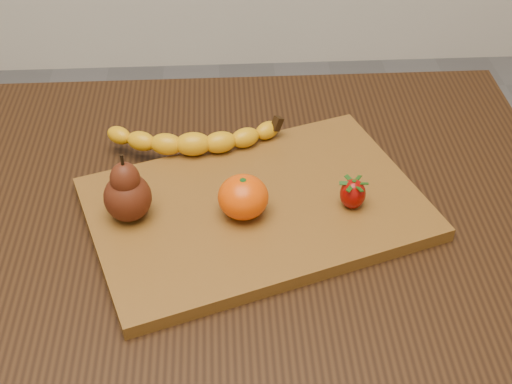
{
  "coord_description": "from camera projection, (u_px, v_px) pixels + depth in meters",
  "views": [
    {
      "loc": [
        0.01,
        -0.78,
        1.42
      ],
      "look_at": [
        0.05,
        -0.03,
        0.8
      ],
      "focal_mm": 50.0,
      "sensor_mm": 36.0,
      "label": 1
    }
  ],
  "objects": [
    {
      "name": "cutting_board",
      "position": [
        256.0,
        209.0,
        0.99
      ],
      "size": [
        0.52,
        0.43,
        0.02
      ],
      "primitive_type": "cube",
      "rotation": [
        0.0,
        0.0,
        0.33
      ],
      "color": "brown",
      "rests_on": "table"
    },
    {
      "name": "pear",
      "position": [
        126.0,
        187.0,
        0.93
      ],
      "size": [
        0.07,
        0.07,
        0.1
      ],
      "primitive_type": null,
      "rotation": [
        0.0,
        0.0,
        0.02
      ],
      "color": "#4F1D0C",
      "rests_on": "cutting_board"
    },
    {
      "name": "mandarin",
      "position": [
        243.0,
        197.0,
        0.95
      ],
      "size": [
        0.08,
        0.08,
        0.06
      ],
      "primitive_type": "ellipsoid",
      "rotation": [
        0.0,
        0.0,
        -0.19
      ],
      "color": "#E84802",
      "rests_on": "cutting_board"
    },
    {
      "name": "strawberry",
      "position": [
        353.0,
        193.0,
        0.97
      ],
      "size": [
        0.04,
        0.04,
        0.04
      ],
      "primitive_type": null,
      "rotation": [
        0.0,
        0.0,
        -0.08
      ],
      "color": "#8B0703",
      "rests_on": "cutting_board"
    },
    {
      "name": "banana",
      "position": [
        193.0,
        144.0,
        1.06
      ],
      "size": [
        0.23,
        0.06,
        0.04
      ],
      "primitive_type": null,
      "rotation": [
        0.0,
        0.0,
        0.0
      ],
      "color": "#EDA80B",
      "rests_on": "cutting_board"
    },
    {
      "name": "table",
      "position": [
        222.0,
        252.0,
        1.08
      ],
      "size": [
        1.0,
        0.7,
        0.76
      ],
      "color": "black",
      "rests_on": "ground"
    }
  ]
}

